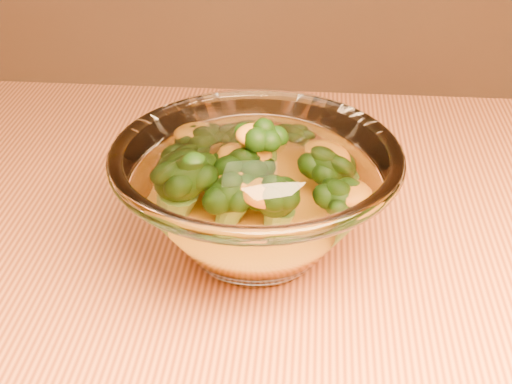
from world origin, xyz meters
TOP-DOWN VIEW (x-y plane):
  - glass_bowl at (-0.07, 0.10)m, footprint 0.21×0.21m
  - cheese_sauce at (-0.07, 0.10)m, footprint 0.11×0.11m
  - broccoli_heap at (-0.08, 0.11)m, footprint 0.14×0.12m

SIDE VIEW (x-z plane):
  - cheese_sauce at x=-0.07m, z-range 0.76..0.79m
  - glass_bowl at x=-0.07m, z-range 0.75..0.84m
  - broccoli_heap at x=-0.08m, z-range 0.77..0.85m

